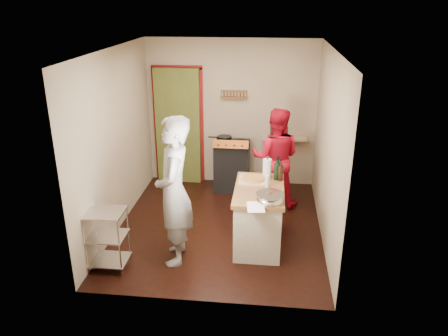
{
  "coord_description": "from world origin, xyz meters",
  "views": [
    {
      "loc": [
        0.7,
        -5.77,
        3.25
      ],
      "look_at": [
        0.06,
        0.0,
        0.95
      ],
      "focal_mm": 35.0,
      "sensor_mm": 36.0,
      "label": 1
    }
  ],
  "objects": [
    {
      "name": "floor",
      "position": [
        0.0,
        0.0,
        0.0
      ],
      "size": [
        3.5,
        3.5,
        0.0
      ],
      "primitive_type": "plane",
      "color": "black",
      "rests_on": "ground"
    },
    {
      "name": "back_wall",
      "position": [
        -0.64,
        1.78,
        1.13
      ],
      "size": [
        3.0,
        0.44,
        2.6
      ],
      "color": "tan",
      "rests_on": "ground"
    },
    {
      "name": "left_wall",
      "position": [
        -1.5,
        0.0,
        1.3
      ],
      "size": [
        0.04,
        3.5,
        2.6
      ],
      "primitive_type": "cube",
      "color": "tan",
      "rests_on": "ground"
    },
    {
      "name": "right_wall",
      "position": [
        1.5,
        0.0,
        1.3
      ],
      "size": [
        0.04,
        3.5,
        2.6
      ],
      "primitive_type": "cube",
      "color": "tan",
      "rests_on": "ground"
    },
    {
      "name": "ceiling",
      "position": [
        0.0,
        0.0,
        2.61
      ],
      "size": [
        3.0,
        3.5,
        0.02
      ],
      "primitive_type": "cube",
      "color": "white",
      "rests_on": "back_wall"
    },
    {
      "name": "stove",
      "position": [
        0.05,
        1.42,
        0.45
      ],
      "size": [
        0.6,
        0.63,
        1.0
      ],
      "color": "black",
      "rests_on": "ground"
    },
    {
      "name": "wire_shelving",
      "position": [
        -1.28,
        -1.2,
        0.44
      ],
      "size": [
        0.48,
        0.4,
        0.8
      ],
      "color": "silver",
      "rests_on": "ground"
    },
    {
      "name": "island",
      "position": [
        0.59,
        -0.42,
        0.45
      ],
      "size": [
        0.66,
        1.28,
        1.16
      ],
      "color": "beige",
      "rests_on": "ground"
    },
    {
      "name": "person_stripe",
      "position": [
        -0.46,
        -0.92,
        0.97
      ],
      "size": [
        0.56,
        0.77,
        1.94
      ],
      "primitive_type": "imported",
      "rotation": [
        0.0,
        0.0,
        -1.43
      ],
      "color": "#A9A9AE",
      "rests_on": "ground"
    },
    {
      "name": "person_red",
      "position": [
        0.8,
        0.87,
        0.82
      ],
      "size": [
        0.85,
        0.69,
        1.63
      ],
      "primitive_type": "imported",
      "rotation": [
        0.0,
        0.0,
        3.05
      ],
      "color": "#B00B20",
      "rests_on": "ground"
    }
  ]
}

